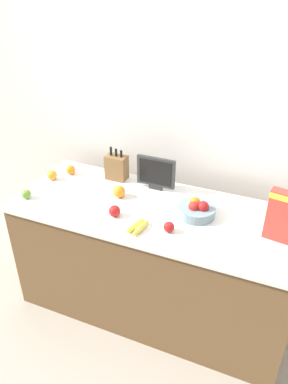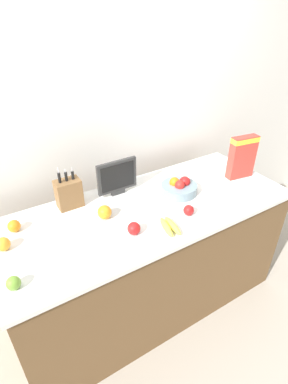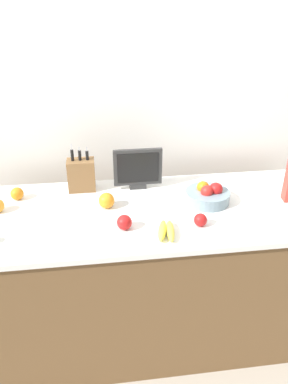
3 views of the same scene
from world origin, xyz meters
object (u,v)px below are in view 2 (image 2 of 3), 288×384
Objects in this scene: apple_leftmost at (13,283)px; apple_rightmost at (134,228)px; small_monitor at (117,177)px; orange_mid_right at (14,226)px; apple_near_bananas at (189,210)px; orange_front_left at (3,244)px; banana_bunch at (170,226)px; knife_block at (69,193)px; fruit_bowl at (179,187)px; orange_front_right at (105,212)px; cereal_box at (242,156)px.

apple_rightmost is at bearing 3.90° from apple_leftmost.
orange_mid_right is (-0.70, -0.04, -0.10)m from small_monitor.
small_monitor reaches higher than apple_near_bananas.
banana_bunch is at bearing -20.75° from orange_front_left.
knife_block is at bearing 114.79° from apple_rightmost.
knife_block is at bearing 140.99° from apple_near_bananas.
knife_block is at bearing 127.61° from banana_bunch.
fruit_bowl is 1.16m from orange_front_left.
orange_mid_right is at bearing 171.02° from fruit_bowl.
apple_rightmost is (0.22, -0.47, -0.06)m from knife_block.
orange_mid_right is (0.08, 0.13, -0.00)m from orange_front_left.
apple_rightmost is (0.68, 0.05, 0.00)m from apple_leftmost.
apple_rightmost is at bearing -105.48° from small_monitor.
fruit_bowl is 1.27× the size of banana_bunch.
apple_near_bananas is (0.39, -0.02, -0.00)m from apple_rightmost.
orange_mid_right is (-1.08, 0.17, -0.01)m from fruit_bowl.
orange_mid_right is at bearing 57.70° from orange_front_left.
fruit_bowl reaches higher than orange_front_right.
orange_front_left is at bearing 165.31° from apple_near_bananas.
fruit_bowl is 0.41m from banana_bunch.
apple_rightmost is at bearing -162.21° from cereal_box.
small_monitor is 4.25× the size of apple_near_bananas.
orange_front_left reaches higher than banana_bunch.
small_monitor is at bearing 120.46° from apple_near_bananas.
orange_front_left reaches higher than orange_mid_right.
small_monitor is 0.44m from fruit_bowl.
small_monitor is at bearing 46.03° from orange_front_right.
knife_block is 4.36× the size of apple_leftmost.
banana_bunch is 0.41m from orange_front_right.
fruit_bowl is at bearing 44.84° from banana_bunch.
knife_block is 0.34m from small_monitor.
knife_block is 0.28m from orange_front_right.
banana_bunch is 2.89× the size of apple_leftmost.
apple_leftmost is at bearing -164.27° from cereal_box.
banana_bunch is at bearing -30.48° from orange_mid_right.
apple_rightmost is 0.88× the size of orange_front_right.
small_monitor is 3.91× the size of orange_mid_right.
apple_near_bananas is (1.06, 0.03, 0.00)m from apple_leftmost.
cereal_box is 1.66× the size of banana_bunch.
apple_near_bananas is (-0.64, -0.19, -0.14)m from cereal_box.
apple_rightmost is (-0.49, -0.22, -0.00)m from fruit_bowl.
fruit_bowl is at bearing -176.94° from cereal_box.
orange_front_right is at bearing -133.97° from small_monitor.
orange_mid_right is at bearing 146.37° from apple_rightmost.
banana_bunch is at bearing -80.92° from small_monitor.
cereal_box reaches higher than orange_mid_right.
banana_bunch is 0.88m from apple_leftmost.
small_monitor is at bearing 3.57° from orange_mid_right.
fruit_bowl is at bearing -29.82° from small_monitor.
knife_block is at bearing 160.67° from fruit_bowl.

